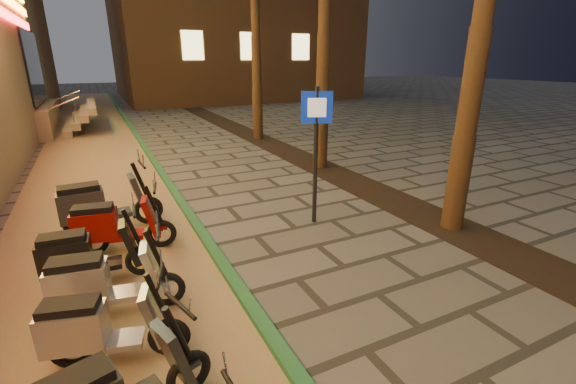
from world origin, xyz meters
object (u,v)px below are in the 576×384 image
scooter_7 (101,283)px  scooter_10 (99,205)px  scooter_8 (85,255)px  scooter_9 (112,226)px  scooter_6 (98,328)px  pedestrian_sign (316,138)px

scooter_7 → scooter_10: scooter_10 is taller
scooter_8 → scooter_9: scooter_9 is taller
scooter_6 → scooter_10: 3.68m
pedestrian_sign → scooter_8: (-4.11, -0.54, -1.25)m
scooter_6 → scooter_9: size_ratio=0.91×
scooter_9 → scooter_10: (-0.16, 0.98, 0.06)m
scooter_8 → scooter_10: (0.24, 1.90, 0.08)m
scooter_6 → scooter_8: scooter_8 is taller
scooter_6 → scooter_10: size_ratio=0.81×
scooter_7 → scooter_10: bearing=98.1°
scooter_6 → scooter_10: scooter_10 is taller
scooter_7 → scooter_9: bearing=92.3°
scooter_7 → scooter_8: (-0.18, 0.91, -0.01)m
pedestrian_sign → scooter_8: bearing=-149.7°
scooter_10 → scooter_6: bearing=-95.4°
scooter_7 → pedestrian_sign: bearing=29.5°
scooter_6 → scooter_10: (0.12, 3.68, 0.11)m
scooter_7 → scooter_10: 2.81m
pedestrian_sign → scooter_7: bearing=-136.9°
scooter_7 → scooter_8: size_ratio=1.02×
scooter_7 → scooter_9: (0.22, 1.82, 0.01)m
scooter_8 → scooter_9: 1.00m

